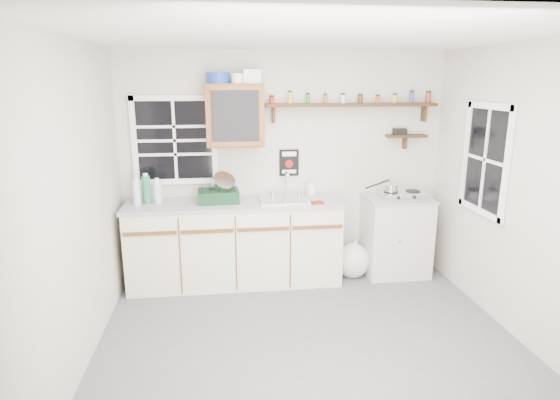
{
  "coord_description": "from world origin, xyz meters",
  "views": [
    {
      "loc": [
        -0.7,
        -3.56,
        2.18
      ],
      "look_at": [
        -0.18,
        0.55,
        1.12
      ],
      "focal_mm": 30.0,
      "sensor_mm": 36.0,
      "label": 1
    }
  ],
  "objects": [
    {
      "name": "room",
      "position": [
        0.0,
        0.0,
        1.25
      ],
      "size": [
        3.64,
        3.24,
        2.54
      ],
      "color": "#535356",
      "rests_on": "ground"
    },
    {
      "name": "main_cabinet",
      "position": [
        -0.58,
        1.3,
        0.46
      ],
      "size": [
        2.31,
        0.63,
        0.92
      ],
      "color": "beige",
      "rests_on": "floor"
    },
    {
      "name": "right_cabinet",
      "position": [
        1.25,
        1.32,
        0.46
      ],
      "size": [
        0.73,
        0.57,
        0.91
      ],
      "color": "beige",
      "rests_on": "floor"
    },
    {
      "name": "sink",
      "position": [
        -0.05,
        1.3,
        0.93
      ],
      "size": [
        0.52,
        0.44,
        0.29
      ],
      "color": "silver",
      "rests_on": "main_cabinet"
    },
    {
      "name": "upper_cabinet",
      "position": [
        -0.55,
        1.44,
        1.82
      ],
      "size": [
        0.6,
        0.32,
        0.65
      ],
      "color": "brown",
      "rests_on": "wall_back"
    },
    {
      "name": "upper_cabinet_clutter",
      "position": [
        -0.58,
        1.44,
        2.21
      ],
      "size": [
        0.56,
        0.24,
        0.14
      ],
      "color": "#18369D",
      "rests_on": "upper_cabinet"
    },
    {
      "name": "spice_shelf",
      "position": [
        0.74,
        1.51,
        1.93
      ],
      "size": [
        1.91,
        0.18,
        0.34
      ],
      "color": "black",
      "rests_on": "wall_back"
    },
    {
      "name": "secondary_shelf",
      "position": [
        1.36,
        1.52,
        1.58
      ],
      "size": [
        0.45,
        0.16,
        0.24
      ],
      "color": "black",
      "rests_on": "wall_back"
    },
    {
      "name": "warning_sign",
      "position": [
        0.05,
        1.59,
        1.28
      ],
      "size": [
        0.22,
        0.02,
        0.3
      ],
      "color": "black",
      "rests_on": "wall_back"
    },
    {
      "name": "window_back",
      "position": [
        -1.2,
        1.59,
        1.55
      ],
      "size": [
        0.93,
        0.03,
        0.98
      ],
      "color": "black",
      "rests_on": "wall_back"
    },
    {
      "name": "window_right",
      "position": [
        1.79,
        0.55,
        1.45
      ],
      "size": [
        0.03,
        0.78,
        1.08
      ],
      "color": "black",
      "rests_on": "wall_back"
    },
    {
      "name": "water_bottles",
      "position": [
        -1.49,
        1.33,
        1.06
      ],
      "size": [
        0.27,
        0.17,
        0.32
      ],
      "color": "silver",
      "rests_on": "main_cabinet"
    },
    {
      "name": "dish_rack",
      "position": [
        -0.73,
        1.32,
        1.02
      ],
      "size": [
        0.44,
        0.34,
        0.32
      ],
      "rotation": [
        0.0,
        0.0,
        0.05
      ],
      "color": "black",
      "rests_on": "main_cabinet"
    },
    {
      "name": "soap_bottle",
      "position": [
        0.29,
        1.51,
        1.01
      ],
      "size": [
        0.1,
        0.1,
        0.18
      ],
      "primitive_type": "imported",
      "rotation": [
        0.0,
        0.0,
        0.32
      ],
      "color": "white",
      "rests_on": "main_cabinet"
    },
    {
      "name": "rag",
      "position": [
        0.29,
        1.12,
        0.93
      ],
      "size": [
        0.13,
        0.11,
        0.02
      ],
      "primitive_type": "cube",
      "rotation": [
        0.0,
        0.0,
        0.06
      ],
      "color": "maroon",
      "rests_on": "main_cabinet"
    },
    {
      "name": "hotplate",
      "position": [
        1.28,
        1.31,
        0.94
      ],
      "size": [
        0.53,
        0.3,
        0.07
      ],
      "rotation": [
        0.0,
        0.0,
        0.05
      ],
      "color": "silver",
      "rests_on": "right_cabinet"
    },
    {
      "name": "saucepan",
      "position": [
        1.15,
        1.31,
        1.02
      ],
      "size": [
        0.33,
        0.22,
        0.15
      ],
      "rotation": [
        0.0,
        0.0,
        -0.6
      ],
      "color": "silver",
      "rests_on": "hotplate"
    },
    {
      "name": "trash_bag",
      "position": [
        0.74,
        1.27,
        0.2
      ],
      "size": [
        0.4,
        0.36,
        0.46
      ],
      "color": "silver",
      "rests_on": "floor"
    }
  ]
}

